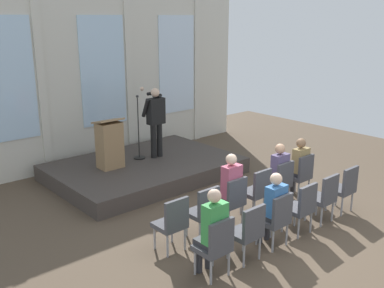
{
  "coord_description": "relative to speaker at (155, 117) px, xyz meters",
  "views": [
    {
      "loc": [
        -5.76,
        -4.22,
        3.69
      ],
      "look_at": [
        0.13,
        2.53,
        1.11
      ],
      "focal_mm": 41.64,
      "sensor_mm": 36.0,
      "label": 1
    }
  ],
  "objects": [
    {
      "name": "chair_r1_c0",
      "position": [
        -2.17,
        -4.34,
        -0.82
      ],
      "size": [
        0.46,
        0.44,
        0.94
      ],
      "color": "#99999E",
      "rests_on": "ground"
    },
    {
      "name": "audience_r0_c5",
      "position": [
        1.28,
        -3.26,
        -0.64
      ],
      "size": [
        0.36,
        0.39,
        1.28
      ],
      "color": "#2D2D33",
      "rests_on": "ground"
    },
    {
      "name": "chair_r1_c3",
      "position": [
        -0.1,
        -4.34,
        -0.82
      ],
      "size": [
        0.46,
        0.44,
        0.94
      ],
      "color": "#99999E",
      "rests_on": "ground"
    },
    {
      "name": "chair_r0_c1",
      "position": [
        -1.48,
        -3.34,
        -0.82
      ],
      "size": [
        0.46,
        0.44,
        0.94
      ],
      "color": "#99999E",
      "rests_on": "ground"
    },
    {
      "name": "ground_plane",
      "position": [
        -0.45,
        -4.22,
        -1.35
      ],
      "size": [
        15.23,
        15.23,
        0.0
      ],
      "primitive_type": "plane",
      "color": "brown"
    },
    {
      "name": "audience_r1_c0",
      "position": [
        -2.17,
        -4.26,
        -0.6
      ],
      "size": [
        0.36,
        0.39,
        1.37
      ],
      "color": "#2D2D33",
      "rests_on": "ground"
    },
    {
      "name": "stage_platform",
      "position": [
        -0.45,
        -0.12,
        -1.17
      ],
      "size": [
        4.21,
        2.92,
        0.37
      ],
      "primitive_type": "cube",
      "color": "#3F3833",
      "rests_on": "ground"
    },
    {
      "name": "lectern",
      "position": [
        -1.27,
        0.03,
        -0.44
      ],
      "size": [
        0.6,
        0.48,
        1.16
      ],
      "color": "#93724C",
      "rests_on": "stage_platform"
    },
    {
      "name": "audience_r0_c2",
      "position": [
        -0.79,
        -3.26,
        -0.6
      ],
      "size": [
        0.36,
        0.39,
        1.37
      ],
      "color": "#2D2D33",
      "rests_on": "ground"
    },
    {
      "name": "speaker",
      "position": [
        0.0,
        0.0,
        0.0
      ],
      "size": [
        0.51,
        0.69,
        1.7
      ],
      "color": "black",
      "rests_on": "stage_platform"
    },
    {
      "name": "audience_r1_c2",
      "position": [
        -0.79,
        -4.25,
        -0.64
      ],
      "size": [
        0.36,
        0.39,
        1.28
      ],
      "color": "#2D2D33",
      "rests_on": "ground"
    },
    {
      "name": "rear_partition",
      "position": [
        -0.41,
        1.63,
        0.86
      ],
      "size": [
        9.03,
        0.14,
        4.39
      ],
      "color": "beige",
      "rests_on": "ground"
    },
    {
      "name": "chair_r0_c2",
      "position": [
        -0.79,
        -3.34,
        -0.82
      ],
      "size": [
        0.46,
        0.44,
        0.94
      ],
      "color": "#99999E",
      "rests_on": "ground"
    },
    {
      "name": "chair_r0_c5",
      "position": [
        1.28,
        -3.34,
        -0.82
      ],
      "size": [
        0.46,
        0.44,
        0.94
      ],
      "color": "#99999E",
      "rests_on": "ground"
    },
    {
      "name": "chair_r1_c5",
      "position": [
        1.28,
        -4.34,
        -0.82
      ],
      "size": [
        0.46,
        0.44,
        0.94
      ],
      "color": "#99999E",
      "rests_on": "ground"
    },
    {
      "name": "chair_r1_c4",
      "position": [
        0.59,
        -4.34,
        -0.82
      ],
      "size": [
        0.46,
        0.44,
        0.94
      ],
      "color": "#99999E",
      "rests_on": "ground"
    },
    {
      "name": "chair_r1_c2",
      "position": [
        -0.79,
        -4.34,
        -0.82
      ],
      "size": [
        0.46,
        0.44,
        0.94
      ],
      "color": "#99999E",
      "rests_on": "ground"
    },
    {
      "name": "chair_r1_c1",
      "position": [
        -1.48,
        -4.34,
        -0.82
      ],
      "size": [
        0.46,
        0.44,
        0.94
      ],
      "color": "#99999E",
      "rests_on": "ground"
    },
    {
      "name": "audience_r0_c4",
      "position": [
        0.59,
        -3.26,
        -0.63
      ],
      "size": [
        0.36,
        0.39,
        1.29
      ],
      "color": "#2D2D33",
      "rests_on": "ground"
    },
    {
      "name": "mic_stand",
      "position": [
        -0.39,
        0.17,
        -0.65
      ],
      "size": [
        0.28,
        0.28,
        1.55
      ],
      "color": "black",
      "rests_on": "stage_platform"
    },
    {
      "name": "chair_r0_c0",
      "position": [
        -2.17,
        -3.34,
        -0.82
      ],
      "size": [
        0.46,
        0.44,
        0.94
      ],
      "color": "#99999E",
      "rests_on": "ground"
    },
    {
      "name": "chair_r0_c4",
      "position": [
        0.59,
        -3.34,
        -0.82
      ],
      "size": [
        0.46,
        0.44,
        0.94
      ],
      "color": "#99999E",
      "rests_on": "ground"
    },
    {
      "name": "chair_r0_c3",
      "position": [
        -0.1,
        -3.34,
        -0.82
      ],
      "size": [
        0.46,
        0.44,
        0.94
      ],
      "color": "#99999E",
      "rests_on": "ground"
    }
  ]
}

